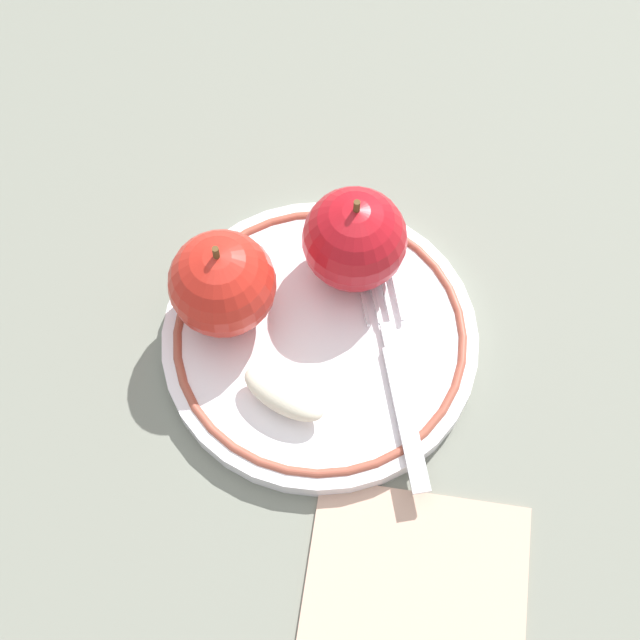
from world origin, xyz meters
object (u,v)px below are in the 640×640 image
(fork, at_px, (395,367))
(napkin_folded, at_px, (414,609))
(apple_second_whole, at_px, (222,284))
(apple_slice_front, at_px, (284,394))
(plate, at_px, (320,338))
(apple_red_whole, at_px, (355,239))

(fork, height_order, napkin_folded, fork)
(apple_second_whole, relative_size, apple_slice_front, 1.36)
(plate, distance_m, apple_second_whole, 0.08)
(apple_second_whole, xyz_separation_m, fork, (0.06, 0.10, -0.03))
(apple_slice_front, relative_size, napkin_folded, 0.41)
(apple_red_whole, distance_m, apple_slice_front, 0.11)
(apple_second_whole, distance_m, napkin_folded, 0.24)
(napkin_folded, bearing_deg, apple_red_whole, 178.08)
(apple_second_whole, bearing_deg, fork, 58.52)
(napkin_folded, bearing_deg, plate, -172.51)
(apple_slice_front, xyz_separation_m, fork, (-0.01, 0.08, -0.01))
(fork, bearing_deg, apple_second_whole, 59.75)
(plate, xyz_separation_m, napkin_folded, (0.19, 0.02, -0.01))
(apple_red_whole, relative_size, fork, 0.44)
(plate, height_order, napkin_folded, plate)
(apple_slice_front, bearing_deg, napkin_folded, 153.59)
(plate, relative_size, fork, 1.18)
(apple_red_whole, bearing_deg, plate, -34.07)
(apple_slice_front, height_order, napkin_folded, apple_slice_front)
(plate, xyz_separation_m, apple_second_whole, (-0.03, -0.06, 0.04))
(apple_red_whole, relative_size, napkin_folded, 0.55)
(apple_red_whole, relative_size, apple_second_whole, 1.00)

